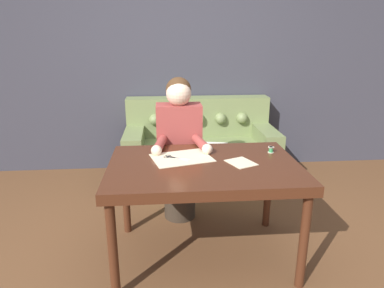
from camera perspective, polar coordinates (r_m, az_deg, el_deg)
ground_plane at (r=2.65m, az=-1.12°, el=-18.92°), size 16.00×16.00×0.00m
wall_back at (r=4.10m, az=-3.05°, el=13.71°), size 8.00×0.06×2.60m
dining_table at (r=2.39m, az=1.98°, el=-4.90°), size 1.31×0.89×0.74m
couch at (r=3.91m, az=1.29°, el=-1.19°), size 1.65×0.82×0.90m
person at (r=2.94m, az=-2.13°, el=-1.03°), size 0.46×0.59×1.26m
pattern_paper_main at (r=2.46m, az=-1.72°, el=-2.30°), size 0.48×0.40×0.00m
pattern_paper_offcut at (r=2.39m, az=8.17°, el=-3.09°), size 0.22×0.24×0.00m
scissors at (r=2.47m, az=-3.30°, el=-2.26°), size 0.20×0.15×0.01m
thread_spool at (r=2.64m, az=13.02°, el=-0.93°), size 0.04×0.04×0.05m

